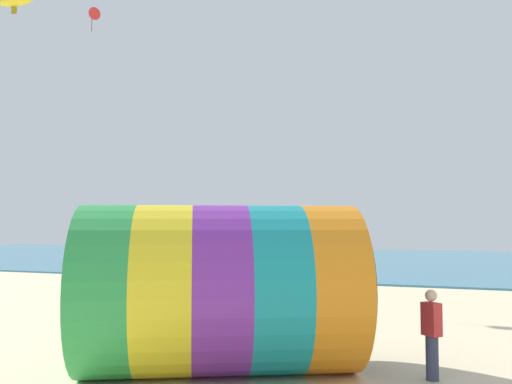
# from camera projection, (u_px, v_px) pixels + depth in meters

# --- Properties ---
(ground_plane) EXTENTS (120.00, 120.00, 0.00)m
(ground_plane) POSITION_uv_depth(u_px,v_px,m) (162.00, 370.00, 11.57)
(ground_plane) COLOR beige
(sea) EXTENTS (120.00, 40.00, 0.10)m
(sea) POSITION_uv_depth(u_px,v_px,m) (401.00, 261.00, 46.85)
(sea) COLOR teal
(sea) RESTS_ON ground
(giant_inflatable_tube) EXTENTS (6.33, 5.44, 3.34)m
(giant_inflatable_tube) POSITION_uv_depth(u_px,v_px,m) (221.00, 289.00, 11.35)
(giant_inflatable_tube) COLOR green
(giant_inflatable_tube) RESTS_ON ground
(kite_handler) EXTENTS (0.41, 0.41, 1.71)m
(kite_handler) POSITION_uv_depth(u_px,v_px,m) (432.00, 334.00, 10.84)
(kite_handler) COLOR #383D56
(kite_handler) RESTS_ON ground
(kite_yellow_parafoil) EXTENTS (1.51, 0.83, 0.77)m
(kite_yellow_parafoil) POSITION_uv_depth(u_px,v_px,m) (14.00, 0.00, 19.26)
(kite_yellow_parafoil) COLOR yellow
(kite_red_delta) EXTENTS (0.86, 0.84, 1.13)m
(kite_red_delta) POSITION_uv_depth(u_px,v_px,m) (92.00, 15.00, 26.86)
(kite_red_delta) COLOR red
(bystander_near_water) EXTENTS (0.37, 0.42, 1.77)m
(bystander_near_water) POSITION_uv_depth(u_px,v_px,m) (297.00, 272.00, 24.78)
(bystander_near_water) COLOR #383D56
(bystander_near_water) RESTS_ON ground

